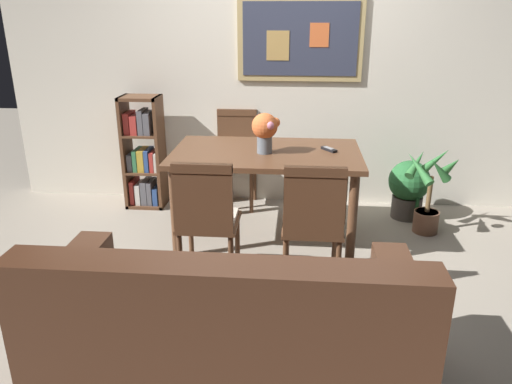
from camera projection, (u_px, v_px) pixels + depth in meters
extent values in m
plane|color=gray|center=(270.00, 274.00, 3.56)|extent=(12.00, 12.00, 0.00)
cube|color=silver|center=(281.00, 67.00, 4.56)|extent=(5.20, 0.10, 2.60)
cube|color=tan|center=(300.00, 39.00, 4.40)|extent=(1.13, 0.02, 0.74)
cube|color=#33384C|center=(300.00, 39.00, 4.39)|extent=(1.03, 0.01, 0.64)
cube|color=tan|center=(278.00, 46.00, 4.42)|extent=(0.20, 0.00, 0.26)
cube|color=#D86633|center=(319.00, 35.00, 4.36)|extent=(0.17, 0.00, 0.21)
cube|color=brown|center=(266.00, 154.00, 3.86)|extent=(1.47, 0.91, 0.04)
cylinder|color=brown|center=(175.00, 214.00, 3.69)|extent=(0.07, 0.07, 0.72)
cylinder|color=brown|center=(352.00, 220.00, 3.58)|extent=(0.07, 0.07, 0.72)
cylinder|color=brown|center=(195.00, 181.00, 4.39)|extent=(0.07, 0.07, 0.72)
cylinder|color=brown|center=(344.00, 186.00, 4.29)|extent=(0.07, 0.07, 0.72)
cube|color=brown|center=(209.00, 222.00, 3.35)|extent=(0.40, 0.40, 0.03)
cube|color=beige|center=(209.00, 219.00, 3.34)|extent=(0.36, 0.36, 0.03)
cylinder|color=brown|center=(181.00, 263.00, 3.28)|extent=(0.04, 0.04, 0.42)
cylinder|color=brown|center=(231.00, 265.00, 3.25)|extent=(0.04, 0.04, 0.42)
cylinder|color=brown|center=(191.00, 240.00, 3.60)|extent=(0.04, 0.04, 0.42)
cylinder|color=brown|center=(237.00, 242.00, 3.57)|extent=(0.04, 0.04, 0.42)
cube|color=brown|center=(203.00, 199.00, 3.10)|extent=(0.38, 0.04, 0.46)
cube|color=brown|center=(202.00, 168.00, 3.03)|extent=(0.38, 0.05, 0.06)
cube|color=brown|center=(312.00, 227.00, 3.28)|extent=(0.40, 0.40, 0.03)
cube|color=beige|center=(312.00, 223.00, 3.27)|extent=(0.36, 0.36, 0.03)
cylinder|color=brown|center=(285.00, 268.00, 3.22)|extent=(0.04, 0.04, 0.42)
cylinder|color=brown|center=(338.00, 270.00, 3.19)|extent=(0.04, 0.04, 0.42)
cylinder|color=brown|center=(287.00, 245.00, 3.53)|extent=(0.04, 0.04, 0.42)
cylinder|color=brown|center=(334.00, 246.00, 3.51)|extent=(0.04, 0.04, 0.42)
cube|color=brown|center=(314.00, 203.00, 3.03)|extent=(0.38, 0.04, 0.46)
cube|color=brown|center=(316.00, 172.00, 2.96)|extent=(0.38, 0.05, 0.06)
cube|color=brown|center=(235.00, 162.00, 4.67)|extent=(0.40, 0.40, 0.03)
cube|color=beige|center=(235.00, 160.00, 4.66)|extent=(0.36, 0.36, 0.03)
cylinder|color=brown|center=(255.00, 180.00, 4.90)|extent=(0.04, 0.04, 0.42)
cylinder|color=brown|center=(221.00, 179.00, 4.92)|extent=(0.04, 0.04, 0.42)
cylinder|color=brown|center=(251.00, 191.00, 4.58)|extent=(0.04, 0.04, 0.42)
cylinder|color=brown|center=(215.00, 190.00, 4.60)|extent=(0.04, 0.04, 0.42)
cube|color=brown|center=(237.00, 133.00, 4.76)|extent=(0.38, 0.04, 0.46)
cube|color=brown|center=(237.00, 112.00, 4.69)|extent=(0.38, 0.05, 0.06)
cube|color=#472819|center=(231.00, 346.00, 2.48)|extent=(1.80, 0.84, 0.40)
cube|color=#472819|center=(219.00, 311.00, 2.04)|extent=(1.80, 0.20, 0.44)
cube|color=#472819|center=(68.00, 285.00, 2.44)|extent=(0.18, 0.80, 0.22)
cube|color=#472819|center=(401.00, 301.00, 2.31)|extent=(0.18, 0.80, 0.22)
cube|color=maroon|center=(126.00, 300.00, 2.23)|extent=(0.32, 0.16, 0.33)
cube|color=#B78C33|center=(224.00, 305.00, 2.19)|extent=(0.32, 0.16, 0.33)
cube|color=brown|center=(127.00, 152.00, 4.67)|extent=(0.03, 0.28, 1.06)
cube|color=brown|center=(161.00, 153.00, 4.64)|extent=(0.03, 0.28, 1.06)
cube|color=brown|center=(148.00, 203.00, 4.83)|extent=(0.36, 0.28, 0.03)
cube|color=brown|center=(139.00, 98.00, 4.48)|extent=(0.36, 0.28, 0.03)
cube|color=brown|center=(145.00, 170.00, 4.71)|extent=(0.30, 0.28, 0.02)
cube|color=brown|center=(142.00, 134.00, 4.59)|extent=(0.30, 0.28, 0.02)
cube|color=#B2332D|center=(135.00, 190.00, 4.80)|extent=(0.04, 0.22, 0.23)
cube|color=beige|center=(141.00, 192.00, 4.80)|extent=(0.05, 0.22, 0.20)
cube|color=#595960|center=(147.00, 191.00, 4.79)|extent=(0.06, 0.22, 0.23)
cube|color=#595960|center=(152.00, 191.00, 4.78)|extent=(0.04, 0.22, 0.22)
cube|color=#2D4C8C|center=(158.00, 194.00, 4.79)|extent=(0.05, 0.22, 0.17)
cube|color=#595960|center=(133.00, 161.00, 4.69)|extent=(0.05, 0.22, 0.16)
cube|color=#337247|center=(138.00, 159.00, 4.68)|extent=(0.04, 0.22, 0.20)
cube|color=gold|center=(144.00, 159.00, 4.68)|extent=(0.06, 0.22, 0.20)
cube|color=#2D4C8C|center=(149.00, 159.00, 4.67)|extent=(0.04, 0.22, 0.20)
cube|color=#B2332D|center=(154.00, 160.00, 4.67)|extent=(0.04, 0.22, 0.19)
cube|color=beige|center=(159.00, 161.00, 4.67)|extent=(0.04, 0.22, 0.18)
cube|color=#B2332D|center=(130.00, 122.00, 4.56)|extent=(0.05, 0.22, 0.20)
cube|color=#B2332D|center=(137.00, 124.00, 4.56)|extent=(0.06, 0.22, 0.18)
cube|color=#595960|center=(143.00, 121.00, 4.55)|extent=(0.05, 0.22, 0.22)
cube|color=#595960|center=(149.00, 123.00, 4.55)|extent=(0.06, 0.22, 0.20)
cylinder|color=#4C4742|center=(406.00, 207.00, 4.52)|extent=(0.27, 0.27, 0.20)
cylinder|color=#332319|center=(407.00, 197.00, 4.48)|extent=(0.24, 0.24, 0.02)
sphere|color=#235B2D|center=(409.00, 181.00, 4.43)|extent=(0.37, 0.37, 0.37)
cylinder|color=#235B2D|center=(416.00, 215.00, 4.38)|extent=(0.03, 0.03, 0.32)
cylinder|color=#235B2D|center=(418.00, 205.00, 4.59)|extent=(0.03, 0.03, 0.31)
cylinder|color=brown|center=(426.00, 222.00, 4.22)|extent=(0.21, 0.21, 0.19)
cylinder|color=#332319|center=(427.00, 213.00, 4.19)|extent=(0.19, 0.19, 0.02)
cylinder|color=brown|center=(429.00, 194.00, 4.13)|extent=(0.04, 0.04, 0.31)
cone|color=#2D6B33|center=(451.00, 166.00, 4.05)|extent=(0.11, 0.31, 0.25)
cone|color=#2D6B33|center=(435.00, 161.00, 4.14)|extent=(0.26, 0.17, 0.27)
cone|color=#2D6B33|center=(416.00, 163.00, 4.13)|extent=(0.23, 0.27, 0.23)
cone|color=#2D6B33|center=(419.00, 168.00, 3.97)|extent=(0.23, 0.30, 0.25)
cone|color=#2D6B33|center=(440.00, 170.00, 3.96)|extent=(0.23, 0.15, 0.23)
cylinder|color=slate|center=(265.00, 144.00, 3.78)|extent=(0.12, 0.12, 0.14)
sphere|color=#D86633|center=(265.00, 126.00, 3.74)|extent=(0.20, 0.20, 0.20)
sphere|color=silver|center=(260.00, 124.00, 3.80)|extent=(0.07, 0.07, 0.07)
sphere|color=pink|center=(270.00, 126.00, 3.66)|extent=(0.07, 0.07, 0.07)
sphere|color=#D86633|center=(275.00, 123.00, 3.74)|extent=(0.08, 0.08, 0.08)
cube|color=black|center=(329.00, 149.00, 3.86)|extent=(0.13, 0.15, 0.02)
cube|color=gray|center=(329.00, 148.00, 3.86)|extent=(0.08, 0.10, 0.00)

